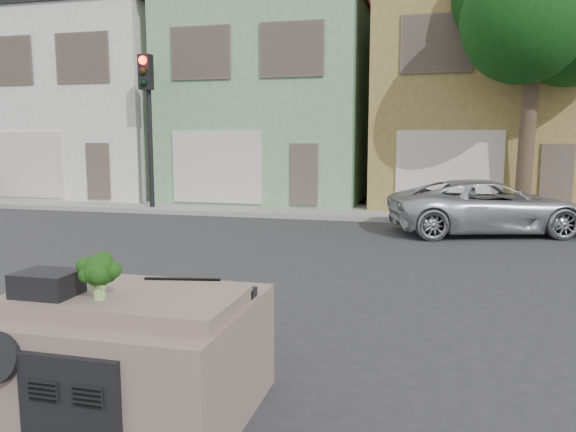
% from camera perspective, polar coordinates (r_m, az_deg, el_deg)
% --- Properties ---
extents(ground_plane, '(120.00, 120.00, 0.00)m').
position_cam_1_polar(ground_plane, '(7.97, -4.27, -9.66)').
color(ground_plane, '#303033').
rests_on(ground_plane, ground).
extents(sidewalk, '(40.00, 3.00, 0.15)m').
position_cam_1_polar(sidewalk, '(18.02, 6.42, 0.41)').
color(sidewalk, gray).
rests_on(sidewalk, ground).
extents(townhouse_white, '(7.20, 8.20, 7.55)m').
position_cam_1_polar(townhouse_white, '(25.56, -17.73, 10.59)').
color(townhouse_white, silver).
rests_on(townhouse_white, ground).
extents(townhouse_mint, '(7.20, 8.20, 7.55)m').
position_cam_1_polar(townhouse_mint, '(22.54, -1.00, 11.37)').
color(townhouse_mint, '#7BAB7E').
rests_on(townhouse_mint, ground).
extents(townhouse_tan, '(7.20, 8.20, 7.55)m').
position_cam_1_polar(townhouse_tan, '(21.80, 18.76, 11.08)').
color(townhouse_tan, olive).
rests_on(townhouse_tan, ground).
extents(silver_pickup, '(5.36, 3.57, 1.37)m').
position_cam_1_polar(silver_pickup, '(15.20, 19.54, -1.67)').
color(silver_pickup, '#B5B6BE').
rests_on(silver_pickup, ground).
extents(traffic_signal, '(0.40, 0.40, 5.10)m').
position_cam_1_polar(traffic_signal, '(18.94, -13.98, 8.10)').
color(traffic_signal, black).
rests_on(traffic_signal, ground).
extents(tree_near, '(4.40, 4.00, 8.50)m').
position_cam_1_polar(tree_near, '(17.29, 23.42, 13.38)').
color(tree_near, '#103B10').
rests_on(tree_near, ground).
extents(car_dashboard, '(2.00, 1.80, 1.12)m').
position_cam_1_polar(car_dashboard, '(5.19, -15.22, -13.15)').
color(car_dashboard, '#7C675F').
rests_on(car_dashboard, ground).
extents(instrument_hump, '(0.48, 0.38, 0.20)m').
position_cam_1_polar(instrument_hump, '(5.03, -23.27, -6.32)').
color(instrument_hump, black).
rests_on(instrument_hump, car_dashboard).
extents(wiper_arm, '(0.69, 0.15, 0.02)m').
position_cam_1_polar(wiper_arm, '(5.22, -10.68, -6.32)').
color(wiper_arm, black).
rests_on(wiper_arm, car_dashboard).
extents(broccoli, '(0.37, 0.37, 0.38)m').
position_cam_1_polar(broccoli, '(4.74, -18.68, -5.83)').
color(broccoli, '#14350D').
rests_on(broccoli, car_dashboard).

